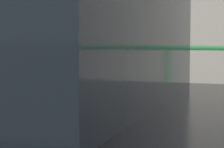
% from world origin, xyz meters
% --- Properties ---
extents(parking_meter, '(0.18, 0.19, 1.56)m').
position_xyz_m(parking_meter, '(-0.14, 0.29, 1.29)').
color(parking_meter, slate).
rests_on(parking_meter, sidewalk_curb).
extents(pedestrian_at_meter, '(0.64, 0.57, 1.78)m').
position_xyz_m(pedestrian_at_meter, '(-0.68, 0.27, 1.18)').
color(pedestrian_at_meter, slate).
rests_on(pedestrian_at_meter, sidewalk_curb).
extents(background_railing, '(24.06, 0.06, 1.11)m').
position_xyz_m(background_railing, '(-0.00, 2.76, 0.95)').
color(background_railing, '#1E602D').
rests_on(background_railing, sidewalk_curb).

